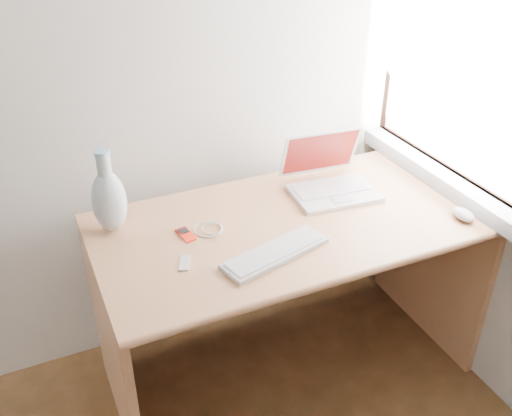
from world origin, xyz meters
name	(u,v)px	position (x,y,z in m)	size (l,w,h in m)	color
window	(465,54)	(1.72, 1.30, 1.28)	(0.11, 0.99, 1.10)	white
desk	(281,256)	(1.03, 1.38, 0.54)	(1.43, 0.72, 0.76)	tan
laptop	(329,179)	(1.26, 1.43, 0.81)	(0.34, 0.30, 0.22)	white
external_keyboard	(275,253)	(0.88, 1.12, 0.77)	(0.40, 0.21, 0.02)	silver
mouse	(463,214)	(1.60, 1.04, 0.78)	(0.06, 0.10, 0.03)	white
ipod	(186,234)	(0.64, 1.35, 0.76)	(0.05, 0.10, 0.01)	red
cable_coil	(208,229)	(0.73, 1.35, 0.76)	(0.10, 0.10, 0.01)	silver
remote	(185,263)	(0.59, 1.19, 0.76)	(0.03, 0.08, 0.01)	silver
vase	(109,199)	(0.42, 1.49, 0.88)	(0.12, 0.12, 0.31)	white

